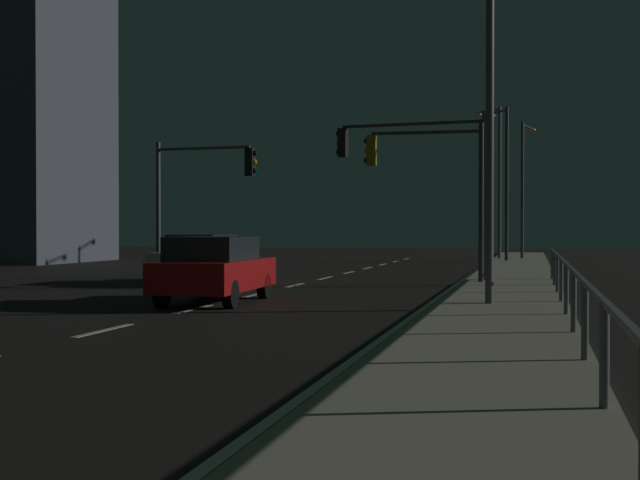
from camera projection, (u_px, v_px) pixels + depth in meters
ground_plane at (259, 294)px, 22.80m from camera, size 112.00×112.00×0.00m
sidewalk_right at (506, 296)px, 21.22m from camera, size 2.84×77.00×0.14m
lane_markings_center at (294, 285)px, 26.19m from camera, size 0.14×50.00×0.01m
lane_edge_line at (456, 285)px, 26.47m from camera, size 0.14×53.00×0.01m
car at (215, 268)px, 20.07m from camera, size 2.03×4.48×1.57m
car_oncoming at (201, 258)px, 27.56m from camera, size 1.87×4.42×1.57m
traffic_light_mid_right at (427, 171)px, 26.14m from camera, size 3.70×0.37×4.84m
traffic_light_far_right at (202, 182)px, 29.57m from camera, size 3.82×0.41×4.82m
traffic_light_mid_left at (416, 162)px, 27.37m from camera, size 4.99×0.71×5.26m
street_lamp_mid_block at (524, 176)px, 47.26m from camera, size 0.82×2.22×7.55m
street_lamp_far_end at (507, 88)px, 18.09m from camera, size 2.31×0.78×7.69m
street_lamp_corner at (504, 170)px, 43.82m from camera, size 1.29×1.58×7.89m
street_lamp_across_street at (496, 169)px, 46.69m from camera, size 1.68×1.28×8.32m
barrier_fence at (570, 280)px, 14.61m from camera, size 0.09×26.12×0.98m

